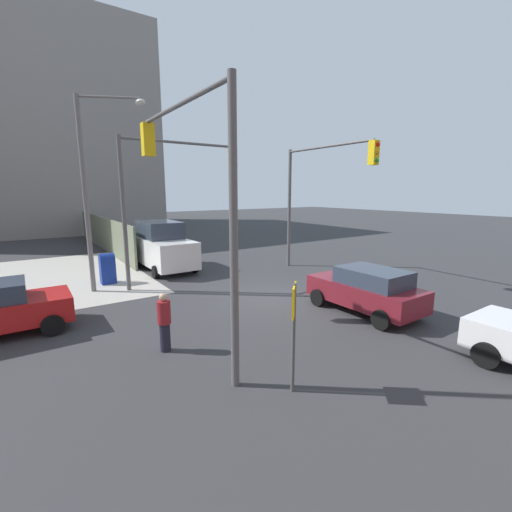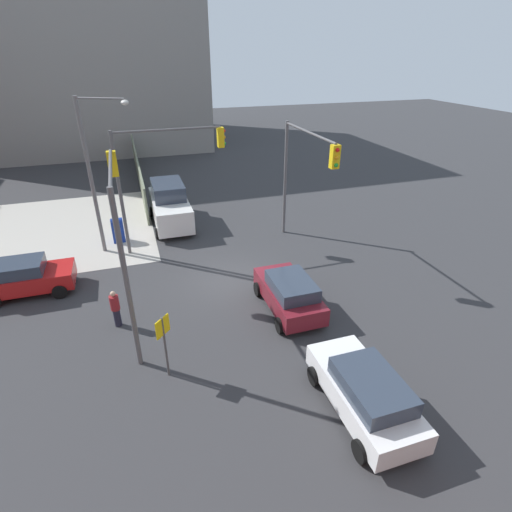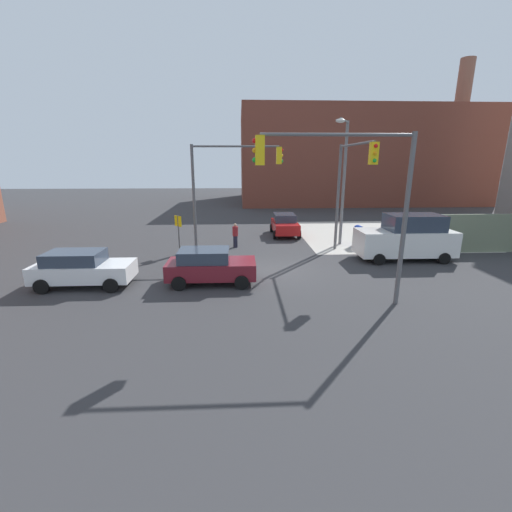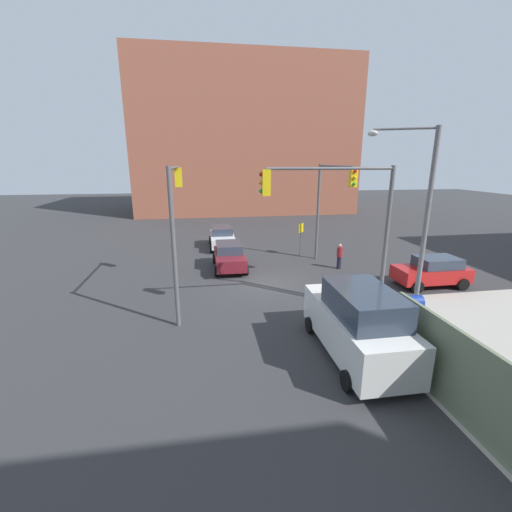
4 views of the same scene
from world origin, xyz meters
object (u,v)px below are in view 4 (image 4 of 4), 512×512
Objects in this scene: traffic_signal_nw_corner at (330,195)px; hatchback_red at (432,271)px; traffic_signal_ne_corner at (340,212)px; traffic_signal_se_corner at (176,208)px; hatchback_white at (222,237)px; sedan_maroon at (229,256)px; mailbox_blue at (412,311)px; street_lamp_corner at (418,210)px; van_white_delivery at (358,323)px; pedestrian_crossing at (339,256)px.

hatchback_red is (4.14, 4.52, -3.80)m from traffic_signal_nw_corner.
traffic_signal_ne_corner is 8.17m from hatchback_red.
traffic_signal_nw_corner is 10.12m from traffic_signal_se_corner.
traffic_signal_ne_corner reaches higher than hatchback_white.
sedan_maroon is 5.73m from hatchback_white.
traffic_signal_se_corner is 1.67× the size of hatchback_red.
hatchback_white is at bearing -155.50° from mailbox_blue.
mailbox_blue is 5.98m from hatchback_red.
street_lamp_corner is 1.48× the size of van_white_delivery.
traffic_signal_nw_corner is 1.52× the size of hatchback_white.
sedan_maroon is at bearing -144.06° from mailbox_blue.
traffic_signal_se_corner reaches higher than pedestrian_crossing.
hatchback_red is at bearing 45.71° from hatchback_white.
street_lamp_corner reaches higher than traffic_signal_nw_corner.
hatchback_red is (-4.43, 4.02, 0.08)m from mailbox_blue.
sedan_maroon is at bearing 1.06° from hatchback_white.
hatchback_white is 9.82m from pedestrian_crossing.
hatchback_white is at bearing -178.94° from sedan_maroon.
traffic_signal_ne_corner reaches higher than sedan_maroon.
pedestrian_crossing is (6.84, 7.05, -0.01)m from hatchback_white.
street_lamp_corner is 16.15m from hatchback_white.
hatchback_red is 0.91× the size of hatchback_white.
traffic_signal_nw_corner reaches higher than pedestrian_crossing.
mailbox_blue is (1.17, -0.47, -3.94)m from street_lamp_corner.
sedan_maroon is 0.95× the size of hatchback_white.
mailbox_blue is at bearing 57.57° from traffic_signal_ne_corner.
street_lamp_corner is at bearing 127.58° from van_white_delivery.
pedestrian_crossing is at bearing 45.88° from hatchback_white.
traffic_signal_nw_corner and traffic_signal_se_corner have the same top height.
traffic_signal_ne_corner is at bearing 171.12° from van_white_delivery.
sedan_maroon is (-9.30, -6.75, 0.08)m from mailbox_blue.
street_lamp_corner is 11.54m from sedan_maroon.
pedestrian_crossing is (-8.20, 0.20, 0.07)m from mailbox_blue.
traffic_signal_nw_corner is 7.20m from traffic_signal_ne_corner.
van_white_delivery is at bearing -62.60° from mailbox_blue.
hatchback_red is 9.46m from van_white_delivery.
traffic_signal_se_corner is at bearing -27.15° from sedan_maroon.
van_white_delivery reaches higher than hatchback_red.
traffic_signal_nw_corner is 0.81× the size of street_lamp_corner.
hatchback_red is at bearing 137.75° from mailbox_blue.
traffic_signal_se_corner is 11.26m from pedestrian_crossing.
traffic_signal_se_corner is 12.03m from hatchback_white.
traffic_signal_se_corner is at bearing -87.91° from hatchback_red.
traffic_signal_se_corner is 1.60× the size of sedan_maroon.
pedestrian_crossing is at bearing 62.36° from traffic_signal_nw_corner.
mailbox_blue is 8.20m from pedestrian_crossing.
hatchback_white is (-13.87, -7.32, -3.86)m from street_lamp_corner.
street_lamp_corner reaches higher than hatchback_white.
hatchback_white is (-5.73, -0.11, 0.00)m from sedan_maroon.
sedan_maroon is 1.05× the size of hatchback_red.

